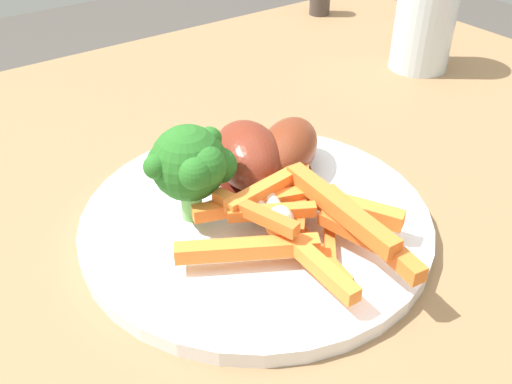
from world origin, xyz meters
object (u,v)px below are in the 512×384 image
chicken_drumstick_far (286,153)px  carrot_fries_pile (308,221)px  water_glass (425,20)px  dinner_plate (256,220)px  chicken_drumstick_near (249,158)px  dining_table (177,340)px  broccoli_floret_front (191,164)px

chicken_drumstick_far → carrot_fries_pile: bearing=61.5°
chicken_drumstick_far → water_glass: water_glass is taller
dinner_plate → water_glass: (-0.33, -0.13, 0.05)m
chicken_drumstick_near → dining_table: bearing=7.4°
dining_table → dinner_plate: 0.13m
dining_table → chicken_drumstick_far: (-0.12, -0.00, 0.14)m
carrot_fries_pile → chicken_drumstick_near: size_ratio=1.14×
dining_table → chicken_drumstick_far: bearing=-177.6°
dining_table → chicken_drumstick_near: size_ratio=8.67×
dinner_plate → chicken_drumstick_near: size_ratio=1.98×
carrot_fries_pile → water_glass: water_glass is taller
broccoli_floret_front → chicken_drumstick_near: (-0.06, -0.01, -0.02)m
dining_table → dinner_plate: bearing=158.9°
broccoli_floret_front → carrot_fries_pile: 0.09m
broccoli_floret_front → dining_table: bearing=-5.6°
chicken_drumstick_near → chicken_drumstick_far: bearing=169.1°
chicken_drumstick_near → water_glass: size_ratio=1.16×
chicken_drumstick_near → dinner_plate: bearing=61.7°
dining_table → chicken_drumstick_near: bearing=-172.6°
dinner_plate → carrot_fries_pile: size_ratio=1.74×
broccoli_floret_front → chicken_drumstick_far: size_ratio=0.62×
chicken_drumstick_far → dinner_plate: bearing=30.3°
carrot_fries_pile → chicken_drumstick_near: chicken_drumstick_near is taller
carrot_fries_pile → broccoli_floret_front: bearing=-55.7°
chicken_drumstick_near → water_glass: water_glass is taller
dinner_plate → dining_table: bearing=-21.1°
dinner_plate → chicken_drumstick_near: chicken_drumstick_near is taller
dining_table → chicken_drumstick_near: 0.17m
carrot_fries_pile → water_glass: size_ratio=1.32×
dinner_plate → chicken_drumstick_near: 0.05m
carrot_fries_pile → chicken_drumstick_far: 0.09m
dining_table → carrot_fries_pile: (-0.07, 0.07, 0.14)m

